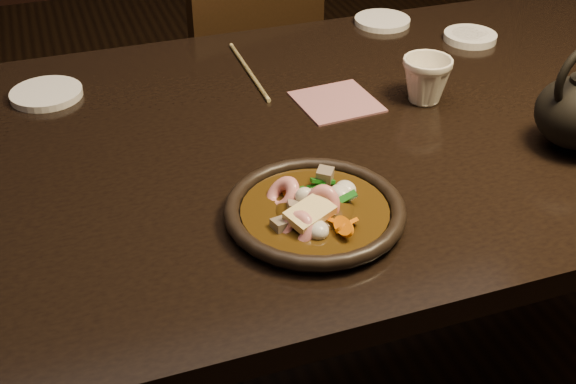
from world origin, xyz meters
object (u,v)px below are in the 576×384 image
object	(u,v)px
chair	(237,101)
plate	(315,211)
table	(407,149)
tea_cup	(426,79)

from	to	relation	value
chair	plate	world-z (taller)	chair
table	plate	bearing A→B (deg)	-138.80
table	tea_cup	distance (m)	0.13
plate	chair	bearing A→B (deg)	81.22
table	chair	size ratio (longest dim) A/B	1.92
plate	tea_cup	distance (m)	0.41
table	plate	distance (m)	0.37
table	plate	size ratio (longest dim) A/B	6.32
chair	tea_cup	xyz separation A→B (m)	(0.17, -0.67, 0.34)
plate	tea_cup	world-z (taller)	tea_cup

